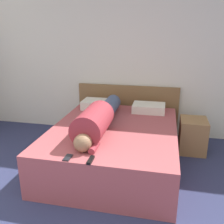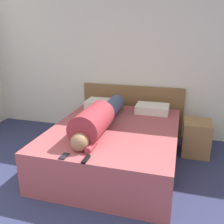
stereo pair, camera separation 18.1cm
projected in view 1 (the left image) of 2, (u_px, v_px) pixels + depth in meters
name	position (u px, v px, depth m)	size (l,w,h in m)	color
wall_back	(123.00, 56.00, 4.07)	(6.16, 0.06, 2.60)	silver
bed	(114.00, 145.00, 3.31)	(1.58, 1.98, 0.52)	#A84C51
headboard	(127.00, 109.00, 4.26)	(1.70, 0.04, 0.83)	brown
nightstand	(193.00, 135.00, 3.64)	(0.37, 0.43, 0.49)	olive
person_lying	(98.00, 119.00, 3.08)	(0.35, 1.63, 0.35)	#936B4C
pillow_near_headboard	(99.00, 104.00, 3.97)	(0.51, 0.34, 0.13)	silver
pillow_second	(149.00, 108.00, 3.81)	(0.49, 0.34, 0.12)	silver
tv_remote	(91.00, 160.00, 2.38)	(0.04, 0.15, 0.02)	black
cell_phone	(68.00, 158.00, 2.44)	(0.06, 0.13, 0.01)	black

